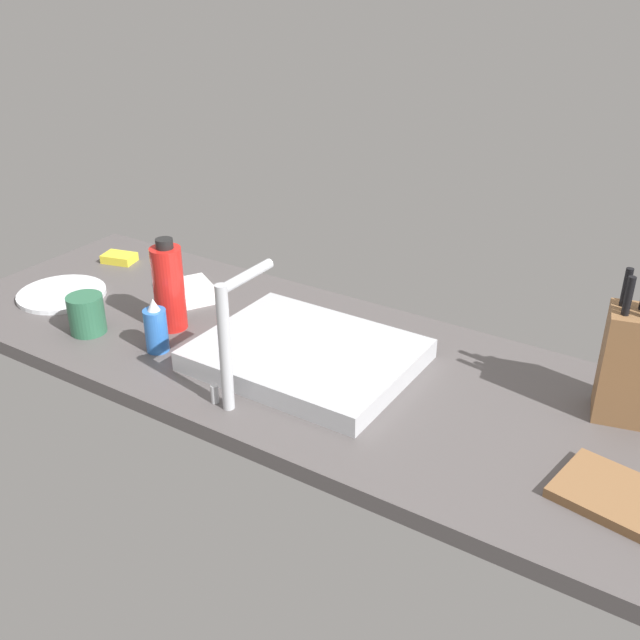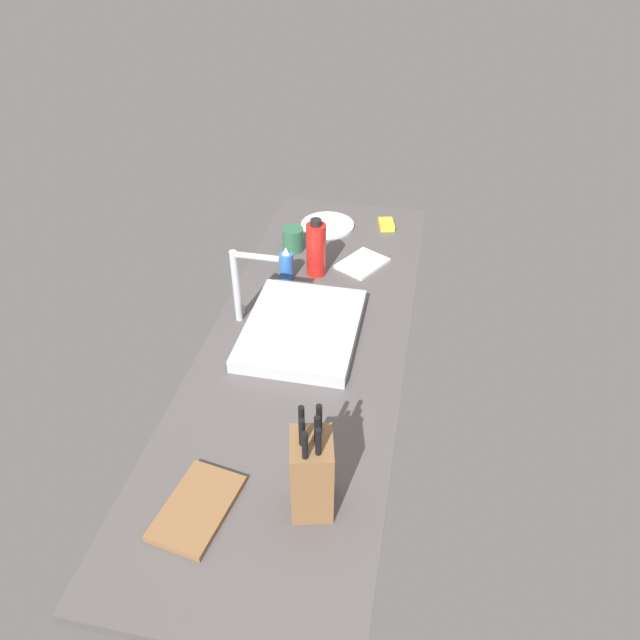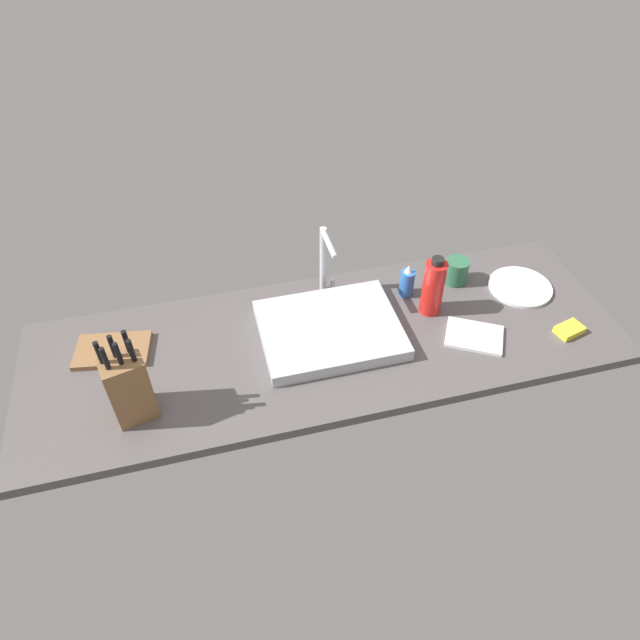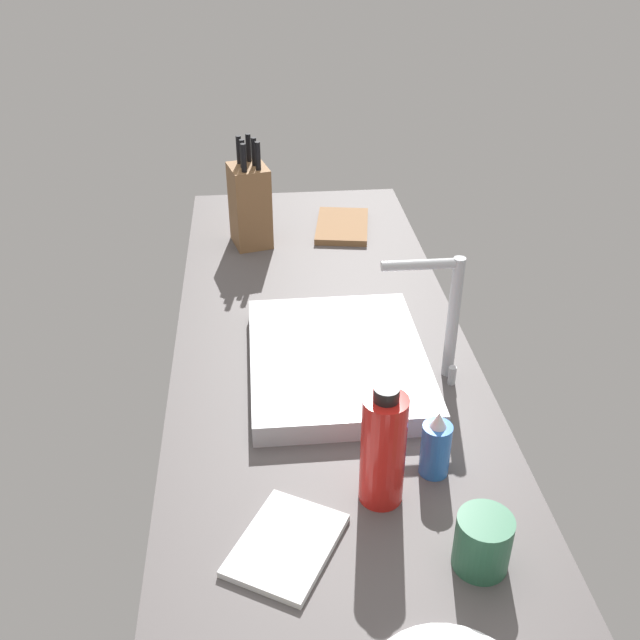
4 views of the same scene
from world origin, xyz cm
name	(u,v)px [view 3 (image 3 of 4)]	position (x,y,z in cm)	size (l,w,h in cm)	color
countertop_slab	(326,344)	(0.00, 0.00, 1.75)	(194.87, 64.32, 3.50)	#514C4C
sink_basin	(330,330)	(1.71, 2.25, 5.71)	(45.26, 35.78, 4.43)	#B7BABF
faucet	(325,258)	(5.41, 22.70, 19.58)	(5.50, 16.08, 26.62)	#B7BABF
knife_block	(129,386)	(-60.69, -14.52, 15.17)	(13.23, 11.99, 29.74)	brown
cutting_board	(113,350)	(-67.78, 11.80, 4.40)	(23.26, 14.65, 1.80)	brown
soap_bottle	(407,282)	(33.25, 15.26, 9.02)	(5.13, 5.13, 12.83)	blue
water_bottle	(433,287)	(38.20, 5.19, 13.97)	(7.28, 7.28, 22.43)	red
dinner_plate	(520,287)	(74.46, 7.89, 4.10)	(22.47, 22.47, 1.20)	white
dish_towel	(474,336)	(47.42, -10.92, 4.10)	(18.26, 13.62, 1.20)	white
coffee_mug	(456,271)	(53.19, 17.65, 8.13)	(8.39, 8.39, 9.25)	#2D6647
dish_sponge	(569,330)	(78.91, -16.57, 4.70)	(9.00, 6.00, 2.40)	yellow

